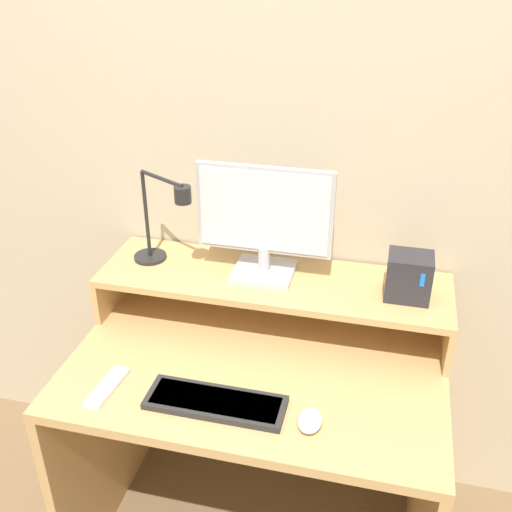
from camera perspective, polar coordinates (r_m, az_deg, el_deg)
wall_back at (r=1.89m, az=3.04°, el=9.75°), size 6.00×0.05×2.50m
desk at (r=1.94m, az=0.12°, el=-15.15°), size 1.09×0.73×0.75m
monitor_shelf at (r=1.87m, az=1.62°, el=-2.72°), size 1.09×0.32×0.16m
monitor at (r=1.79m, az=0.80°, el=3.36°), size 0.41×0.17×0.35m
desk_lamp at (r=1.87m, az=-8.93°, el=3.12°), size 0.24×0.16×0.31m
router_dock at (r=1.78m, az=14.35°, el=-1.89°), size 0.13×0.11×0.14m
keyboard at (r=1.64m, az=-3.87°, el=-13.72°), size 0.37×0.13×0.02m
mouse at (r=1.58m, az=5.14°, el=-15.33°), size 0.06×0.09×0.04m
remote_control at (r=1.73m, az=-13.98°, el=-12.04°), size 0.06×0.17×0.02m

